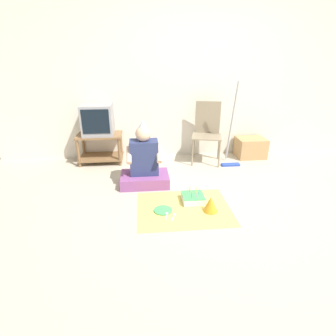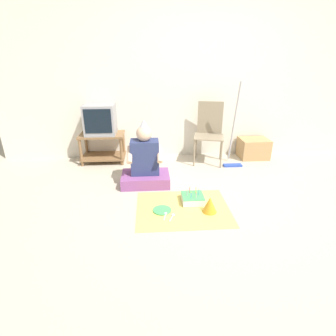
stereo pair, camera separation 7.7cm
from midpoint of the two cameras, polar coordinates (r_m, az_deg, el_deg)
The scene contains 14 objects.
ground_plane at distance 2.85m, azimuth 13.18°, elevation -10.01°, with size 16.00×16.00×0.00m, color #BCB29E.
wall_back at distance 4.33m, azimuth 6.24°, elevation 19.36°, with size 6.40×0.06×2.55m.
tv_stand at distance 4.23m, azimuth -14.99°, elevation 4.74°, with size 0.67×0.44×0.45m.
tv at distance 4.13m, azimuth -15.56°, elevation 10.10°, with size 0.45×0.43×0.45m.
folding_chair at distance 4.12m, azimuth 7.98°, elevation 8.43°, with size 0.52×0.50×0.92m.
cardboard_box_stack at distance 4.55m, azimuth 17.04°, elevation 4.29°, with size 0.45×0.38×0.32m.
dust_mop at distance 4.07m, azimuth 13.06°, elevation 5.63°, with size 0.28×0.30×1.24m.
person_seated at distance 3.35m, azimuth -5.82°, elevation 0.79°, with size 0.61×0.42×0.84m.
party_cloth at distance 2.90m, azimuth 2.65°, elevation -8.72°, with size 1.01×0.81×0.01m.
birthday_cake at distance 3.01m, azimuth 4.75°, elevation -6.54°, with size 0.25×0.25×0.16m.
party_hat_blue at distance 2.83m, azimuth 8.48°, elevation -7.76°, with size 0.15×0.15×0.17m.
paper_plate at distance 2.84m, azimuth -1.87°, elevation -9.16°, with size 0.20×0.20×0.01m.
plastic_spoon_near at distance 2.77m, azimuth -1.09°, elevation -10.05°, with size 0.05×0.14×0.01m.
plastic_spoon_far at distance 2.75m, azimuth 0.48°, elevation -10.34°, with size 0.07×0.14×0.01m.
Camera 1 is at (-0.91, -2.26, 1.50)m, focal length 28.00 mm.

